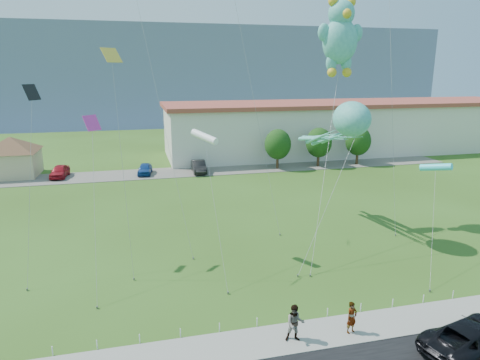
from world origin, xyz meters
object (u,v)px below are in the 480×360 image
object	(u,v)px
teddy_bear_kite	(340,35)
pavilion	(11,153)
warehouse	(350,126)
parked_car_blue	(145,169)
pedestrian_right	(295,323)
octopus_kite	(342,128)
suv	(475,338)
parked_car_red	(60,171)
parked_car_black	(199,167)
pedestrian_left	(352,317)

from	to	relation	value
teddy_bear_kite	pavilion	bearing A→B (deg)	142.08
warehouse	parked_car_blue	distance (m)	35.10
pavilion	pedestrian_right	size ratio (longest dim) A/B	4.82
teddy_bear_kite	warehouse	bearing A→B (deg)	59.76
octopus_kite	pavilion	bearing A→B (deg)	137.74
pavilion	suv	world-z (taller)	pavilion
parked_car_red	octopus_kite	world-z (taller)	octopus_kite
parked_car_black	parked_car_blue	bearing A→B (deg)	175.83
pedestrian_left	parked_car_black	xyz separation A→B (m)	(-2.27, 37.24, -0.09)
parked_car_red	parked_car_blue	bearing A→B (deg)	0.45
teddy_bear_kite	parked_car_blue	bearing A→B (deg)	125.81
warehouse	pedestrian_right	size ratio (longest dim) A/B	31.99
pavilion	parked_car_black	size ratio (longest dim) A/B	1.93
suv	pedestrian_left	world-z (taller)	pedestrian_left
pedestrian_left	octopus_kite	distance (m)	16.09
teddy_bear_kite	parked_car_red	bearing A→B (deg)	139.14
parked_car_blue	pedestrian_left	bearing A→B (deg)	-67.92
warehouse	parked_car_red	xyz separation A→B (m)	(-44.16, -8.30, -3.31)
parked_car_red	parked_car_black	bearing A→B (deg)	0.05
parked_car_red	pedestrian_right	bearing A→B (deg)	-61.71
pavilion	parked_car_red	distance (m)	6.66
pedestrian_left	octopus_kite	xyz separation A→B (m)	(5.53, 12.93, 7.82)
parked_car_black	pavilion	bearing A→B (deg)	172.10
parked_car_black	pedestrian_right	bearing A→B (deg)	-89.68
octopus_kite	teddy_bear_kite	world-z (taller)	teddy_bear_kite
teddy_bear_kite	parked_car_black	bearing A→B (deg)	112.64
pedestrian_left	teddy_bear_kite	bearing A→B (deg)	52.39
parked_car_blue	pedestrian_right	bearing A→B (deg)	-72.31
parked_car_red	octopus_kite	distance (m)	36.92
suv	octopus_kite	size ratio (longest dim) A/B	0.46
parked_car_blue	octopus_kite	bearing A→B (deg)	-51.06
pedestrian_right	teddy_bear_kite	distance (m)	23.86
parked_car_black	octopus_kite	xyz separation A→B (m)	(7.79, -24.31, 7.92)
suv	parked_car_blue	xyz separation A→B (m)	(-14.04, 40.73, -0.08)
parked_car_blue	octopus_kite	xyz separation A→B (m)	(14.70, -25.00, 8.01)
warehouse	octopus_kite	distance (m)	39.36
octopus_kite	parked_car_blue	bearing A→B (deg)	120.46
suv	parked_car_black	xyz separation A→B (m)	(-7.13, 40.04, 0.02)
pedestrian_right	octopus_kite	size ratio (longest dim) A/B	0.16
suv	pedestrian_left	size ratio (longest dim) A/B	3.29
parked_car_red	parked_car_blue	size ratio (longest dim) A/B	1.10
warehouse	teddy_bear_kite	size ratio (longest dim) A/B	3.25
pedestrian_left	warehouse	bearing A→B (deg)	46.84
pavilion	warehouse	distance (m)	50.37
octopus_kite	pedestrian_left	bearing A→B (deg)	-113.14
pedestrian_left	pedestrian_right	bearing A→B (deg)	163.63
parked_car_black	teddy_bear_kite	distance (m)	27.31
warehouse	pedestrian_right	xyz separation A→B (m)	(-27.57, -47.04, -3.07)
octopus_kite	teddy_bear_kite	bearing A→B (deg)	72.86
pedestrian_right	parked_car_red	bearing A→B (deg)	126.60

